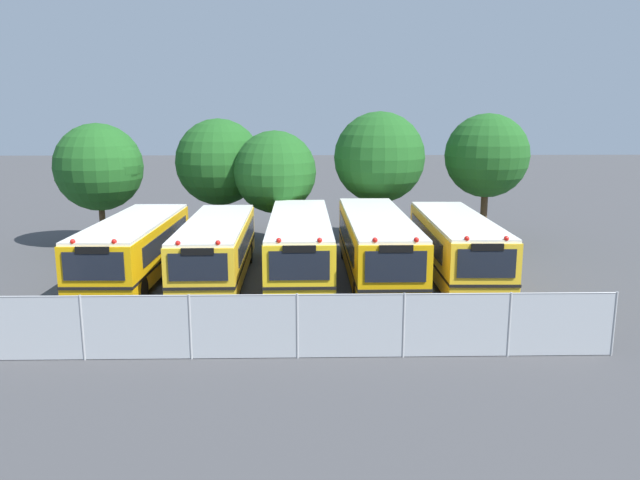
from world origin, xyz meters
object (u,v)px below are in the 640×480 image
(tree_4, at_px, (485,157))
(school_bus_4, at_px, (456,245))
(school_bus_0, at_px, (135,247))
(school_bus_1, at_px, (217,247))
(tree_2, at_px, (276,172))
(tree_0, at_px, (102,167))
(tree_1, at_px, (220,162))
(traffic_cone, at_px, (355,335))
(tree_3, at_px, (376,158))
(school_bus_3, at_px, (376,244))
(school_bus_2, at_px, (300,244))

(tree_4, bearing_deg, school_bus_4, -112.94)
(school_bus_0, xyz_separation_m, school_bus_4, (13.30, 0.04, 0.03))
(school_bus_1, bearing_deg, tree_2, -107.89)
(tree_4, bearing_deg, tree_0, -177.41)
(tree_1, xyz_separation_m, traffic_cone, (6.16, -16.20, -3.98))
(school_bus_0, relative_size, tree_1, 1.46)
(school_bus_1, xyz_separation_m, tree_3, (7.41, 7.76, 3.14))
(school_bus_4, xyz_separation_m, tree_0, (-16.72, 6.93, 2.70))
(school_bus_4, xyz_separation_m, tree_3, (-2.52, 7.71, 3.09))
(tree_4, bearing_deg, tree_2, -175.46)
(school_bus_1, bearing_deg, school_bus_4, 179.52)
(school_bus_0, bearing_deg, tree_0, -62.89)
(tree_0, bearing_deg, school_bus_3, -27.22)
(school_bus_1, distance_m, tree_1, 9.31)
(school_bus_0, height_order, school_bus_4, school_bus_4)
(school_bus_1, distance_m, school_bus_2, 3.45)
(school_bus_1, relative_size, school_bus_3, 0.88)
(school_bus_2, height_order, school_bus_3, school_bus_3)
(school_bus_4, distance_m, tree_1, 14.28)
(tree_2, bearing_deg, tree_0, -179.83)
(school_bus_0, height_order, tree_2, tree_2)
(school_bus_1, distance_m, traffic_cone, 9.09)
(school_bus_3, bearing_deg, tree_1, -49.08)
(school_bus_2, relative_size, tree_0, 1.69)
(tree_0, relative_size, tree_2, 1.06)
(school_bus_2, xyz_separation_m, tree_1, (-4.43, 8.39, 2.81))
(tree_3, bearing_deg, school_bus_0, -144.26)
(school_bus_3, xyz_separation_m, tree_2, (-4.46, 6.92, 2.35))
(tree_1, bearing_deg, tree_4, -3.67)
(traffic_cone, bearing_deg, school_bus_1, 124.89)
(school_bus_0, bearing_deg, school_bus_4, -178.84)
(school_bus_4, height_order, tree_2, tree_2)
(tree_1, relative_size, traffic_cone, 12.83)
(tree_0, bearing_deg, tree_2, 0.17)
(school_bus_0, height_order, tree_3, tree_3)
(school_bus_4, bearing_deg, tree_1, -37.32)
(school_bus_3, distance_m, school_bus_4, 3.32)
(tree_1, bearing_deg, traffic_cone, -69.18)
(school_bus_4, relative_size, traffic_cone, 19.11)
(school_bus_2, distance_m, traffic_cone, 8.08)
(school_bus_1, bearing_deg, traffic_cone, 124.13)
(traffic_cone, bearing_deg, school_bus_4, 57.33)
(tree_0, relative_size, traffic_cone, 12.40)
(school_bus_2, height_order, tree_3, tree_3)
(school_bus_0, relative_size, tree_4, 1.40)
(school_bus_0, relative_size, school_bus_4, 0.98)
(school_bus_1, distance_m, tree_3, 11.18)
(tree_2, bearing_deg, tree_1, 150.39)
(tree_2, relative_size, tree_4, 0.87)
(tree_1, xyz_separation_m, tree_3, (8.41, -1.04, 0.28))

